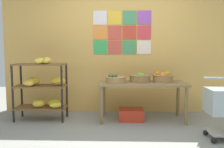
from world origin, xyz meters
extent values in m
plane|color=gray|center=(0.00, 0.00, 0.00)|extent=(9.27, 9.27, 0.00)
cube|color=#DDA951|center=(0.00, 1.66, 1.35)|extent=(4.66, 0.06, 2.71)
cube|color=silver|center=(-0.41, 1.63, 1.86)|extent=(0.26, 0.01, 0.26)
cube|color=yellow|center=(-0.12, 1.63, 1.86)|extent=(0.26, 0.01, 0.26)
cube|color=#488F5E|center=(0.16, 1.63, 1.86)|extent=(0.26, 0.01, 0.26)
cube|color=purple|center=(0.45, 1.63, 1.86)|extent=(0.26, 0.01, 0.26)
cube|color=orange|center=(-0.41, 1.63, 1.57)|extent=(0.26, 0.01, 0.26)
cube|color=#D24B3D|center=(-0.12, 1.63, 1.57)|extent=(0.26, 0.01, 0.26)
cube|color=#C83E2A|center=(0.16, 1.63, 1.57)|extent=(0.26, 0.01, 0.26)
cube|color=#D83C46|center=(0.45, 1.63, 1.57)|extent=(0.26, 0.01, 0.26)
cube|color=green|center=(-0.41, 1.63, 1.29)|extent=(0.26, 0.01, 0.26)
cube|color=#C84F3C|center=(-0.12, 1.63, 1.29)|extent=(0.26, 0.01, 0.26)
cube|color=#449458|center=(0.16, 1.63, 1.29)|extent=(0.26, 0.01, 0.26)
cube|color=#F0E2CB|center=(0.45, 1.63, 1.29)|extent=(0.26, 0.01, 0.26)
cylinder|color=black|center=(-1.84, 0.88, 0.50)|extent=(0.04, 0.04, 1.00)
cylinder|color=black|center=(-1.00, 0.88, 0.50)|extent=(0.04, 0.04, 1.00)
cylinder|color=black|center=(-1.84, 1.24, 0.50)|extent=(0.04, 0.04, 1.00)
cylinder|color=black|center=(-1.00, 1.24, 0.50)|extent=(0.04, 0.04, 1.00)
cube|color=brown|center=(-1.42, 1.06, 0.22)|extent=(0.88, 0.39, 0.03)
ellipsoid|color=yellow|center=(-1.46, 1.07, 0.31)|extent=(0.20, 0.26, 0.15)
ellipsoid|color=yellow|center=(-1.44, 1.01, 0.30)|extent=(0.28, 0.27, 0.14)
ellipsoid|color=yellow|center=(-1.20, 1.10, 0.30)|extent=(0.24, 0.18, 0.13)
ellipsoid|color=yellow|center=(-1.12, 0.98, 0.28)|extent=(0.27, 0.21, 0.10)
cube|color=brown|center=(-1.42, 1.06, 0.60)|extent=(0.88, 0.39, 0.02)
ellipsoid|color=gold|center=(-1.55, 1.06, 0.69)|extent=(0.30, 0.31, 0.15)
ellipsoid|color=yellow|center=(-1.11, 1.07, 0.69)|extent=(0.27, 0.20, 0.15)
ellipsoid|color=yellow|center=(-1.58, 0.94, 0.67)|extent=(0.24, 0.19, 0.12)
cube|color=brown|center=(-1.42, 1.06, 0.99)|extent=(0.88, 0.39, 0.02)
ellipsoid|color=yellow|center=(-1.37, 0.95, 1.05)|extent=(0.25, 0.25, 0.10)
ellipsoid|color=gold|center=(-1.28, 0.98, 1.06)|extent=(0.22, 0.30, 0.12)
cube|color=olive|center=(0.37, 1.11, 0.66)|extent=(1.52, 0.66, 0.04)
cylinder|color=olive|center=(-0.32, 0.84, 0.32)|extent=(0.06, 0.06, 0.64)
cylinder|color=olive|center=(1.07, 0.84, 0.32)|extent=(0.06, 0.06, 0.64)
cylinder|color=olive|center=(-0.32, 1.38, 0.32)|extent=(0.06, 0.06, 0.64)
cylinder|color=olive|center=(1.07, 1.38, 0.32)|extent=(0.06, 0.06, 0.64)
cylinder|color=#A77A48|center=(0.74, 1.16, 0.74)|extent=(0.36, 0.36, 0.12)
torus|color=#9F7E49|center=(0.74, 1.16, 0.79)|extent=(0.38, 0.38, 0.02)
sphere|color=orange|center=(0.72, 1.06, 0.81)|extent=(0.08, 0.08, 0.08)
sphere|color=orange|center=(0.76, 1.09, 0.81)|extent=(0.09, 0.09, 0.09)
sphere|color=orange|center=(0.66, 1.24, 0.81)|extent=(0.09, 0.09, 0.09)
sphere|color=orange|center=(0.83, 1.24, 0.81)|extent=(0.09, 0.09, 0.09)
cylinder|color=tan|center=(-0.09, 1.05, 0.72)|extent=(0.34, 0.34, 0.10)
torus|color=#B1834C|center=(-0.09, 1.05, 0.77)|extent=(0.36, 0.36, 0.02)
sphere|color=#3E6532|center=(-0.10, 1.05, 0.78)|extent=(0.08, 0.08, 0.08)
sphere|color=#4E5A33|center=(-0.18, 1.00, 0.79)|extent=(0.10, 0.10, 0.10)
sphere|color=#436F2C|center=(-0.09, 1.06, 0.79)|extent=(0.07, 0.07, 0.07)
cylinder|color=olive|center=(0.33, 1.14, 0.73)|extent=(0.36, 0.36, 0.12)
torus|color=olive|center=(0.33, 1.14, 0.79)|extent=(0.38, 0.38, 0.02)
sphere|color=#7AC02E|center=(0.33, 1.26, 0.80)|extent=(0.05, 0.05, 0.05)
sphere|color=#83CB38|center=(0.34, 1.14, 0.80)|extent=(0.05, 0.05, 0.05)
sphere|color=#77BE3D|center=(0.35, 1.16, 0.80)|extent=(0.05, 0.05, 0.05)
sphere|color=#79C641|center=(0.38, 1.13, 0.80)|extent=(0.06, 0.06, 0.06)
cube|color=red|center=(0.18, 1.08, 0.10)|extent=(0.43, 0.33, 0.20)
sphere|color=black|center=(1.23, 0.08, 0.04)|extent=(0.08, 0.08, 0.08)
sphere|color=black|center=(1.23, 0.37, 0.04)|extent=(0.08, 0.08, 0.08)
cylinder|color=#96A9AC|center=(1.45, 0.45, 0.83)|extent=(0.50, 0.03, 0.03)
camera|label=1|loc=(-0.03, -2.96, 1.25)|focal=37.44mm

